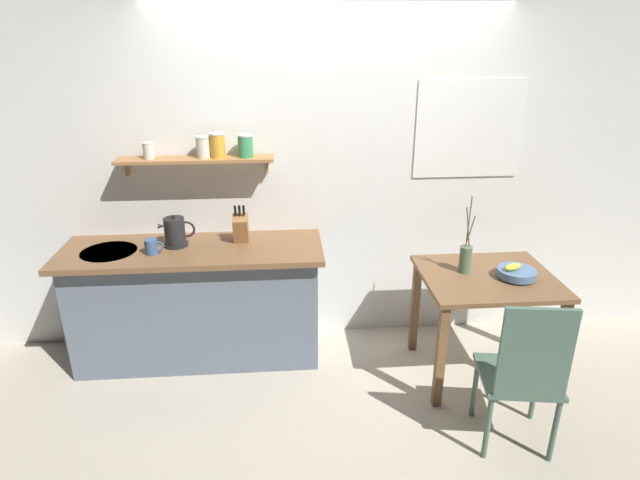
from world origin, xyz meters
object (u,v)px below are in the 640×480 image
dining_chair_near (525,371)px  twig_vase (465,258)px  electric_kettle (175,232)px  knife_block (241,227)px  dining_table (486,293)px  coffee_mug_by_sink (152,247)px  fruit_bowl (516,272)px

dining_chair_near → twig_vase: 0.89m
dining_chair_near → electric_kettle: (-2.08, 1.15, 0.46)m
dining_chair_near → knife_block: (-1.63, 1.19, 0.47)m
dining_table → coffee_mug_by_sink: bearing=173.3°
electric_kettle → dining_table: bearing=-10.7°
dining_chair_near → electric_kettle: size_ratio=3.97×
twig_vase → knife_block: (-1.53, 0.37, 0.13)m
dining_chair_near → electric_kettle: 2.42m
twig_vase → coffee_mug_by_sink: size_ratio=4.23×
fruit_bowl → knife_block: 1.92m
knife_block → coffee_mug_by_sink: bearing=-163.8°
knife_block → twig_vase: bearing=-13.6°
twig_vase → knife_block: twig_vase is taller
dining_table → knife_block: size_ratio=3.11×
coffee_mug_by_sink → twig_vase: bearing=-5.3°
twig_vase → coffee_mug_by_sink: twig_vase is taller
dining_chair_near → coffee_mug_by_sink: size_ratio=7.89×
fruit_bowl → coffee_mug_by_sink: coffee_mug_by_sink is taller
dining_table → electric_kettle: size_ratio=3.51×
electric_kettle → knife_block: knife_block is taller
dining_table → dining_chair_near: dining_chair_near is taller
dining_table → coffee_mug_by_sink: coffee_mug_by_sink is taller
fruit_bowl → knife_block: (-1.84, 0.49, 0.19)m
fruit_bowl → twig_vase: 0.34m
dining_table → knife_block: (-1.68, 0.44, 0.37)m
dining_chair_near → fruit_bowl: dining_chair_near is taller
dining_table → dining_chair_near: bearing=-93.8°
coffee_mug_by_sink → dining_table: bearing=-6.7°
dining_table → knife_block: knife_block is taller
dining_chair_near → fruit_bowl: 0.78m
dining_chair_near → knife_block: bearing=143.8°
coffee_mug_by_sink → knife_block: bearing=16.2°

